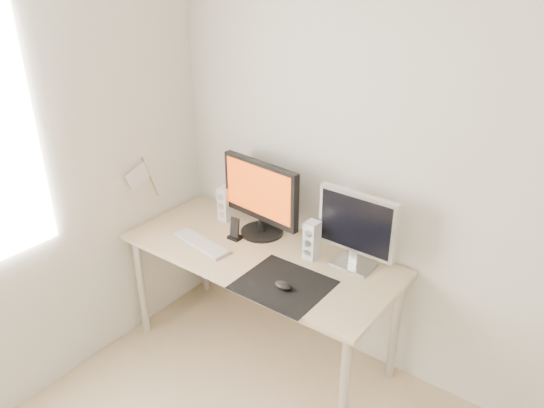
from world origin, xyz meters
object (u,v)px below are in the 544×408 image
Objects in this scene: desk at (260,264)px; speaker_right at (312,240)px; main_monitor at (261,196)px; second_monitor at (357,227)px; keyboard at (201,243)px; phone_dock at (235,232)px; speaker_left at (226,204)px; mouse at (283,286)px.

speaker_right is (0.27, 0.12, 0.19)m from desk.
second_monitor is at bearing 1.90° from main_monitor.
keyboard reaches higher than desk.
phone_dock is (-0.21, 0.03, 0.12)m from desk.
speaker_left is 0.52× the size of keyboard.
second_monitor is 0.92m from keyboard.
speaker_left is (-0.91, -0.01, -0.13)m from second_monitor.
phone_dock is (-0.71, -0.16, -0.20)m from second_monitor.
desk is at bearing 145.85° from mouse.
main_monitor reaches higher than second_monitor.
mouse is 0.44× the size of speaker_right.
desk is 0.25m from phone_dock.
main_monitor is at bearing 138.76° from mouse.
second_monitor reaches higher than speaker_right.
speaker_left and speaker_right have the same top height.
phone_dock is at bearing -122.08° from main_monitor.
phone_dock is (0.12, 0.17, 0.03)m from keyboard.
speaker_left is at bearing 151.36° from mouse.
mouse is at bearing -25.15° from phone_dock.
speaker_left reaches higher than mouse.
mouse is 0.23× the size of keyboard.
mouse reaches higher than keyboard.
mouse is at bearing -34.15° from desk.
desk is 7.15× the size of speaker_left.
speaker_left is at bearing 104.83° from keyboard.
main_monitor is 2.46× the size of speaker_left.
second_monitor is 1.04× the size of keyboard.
speaker_left is at bearing 177.61° from main_monitor.
speaker_right is (0.39, -0.05, -0.14)m from main_monitor.
desk is 0.40m from main_monitor.
speaker_left is 1.00× the size of speaker_right.
main_monitor is (-0.44, 0.39, 0.23)m from mouse.
second_monitor is 3.26× the size of phone_dock.
keyboard is at bearing -124.05° from phone_dock.
speaker_right is at bearing -163.22° from second_monitor.
desk is at bearing -24.02° from speaker_left.
desk is 3.55× the size of second_monitor.
main_monitor is 1.27× the size of keyboard.
phone_dock reaches higher than keyboard.
speaker_right is at bearing -5.11° from speaker_left.
main_monitor reaches higher than mouse.
speaker_right is at bearing 23.80° from keyboard.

